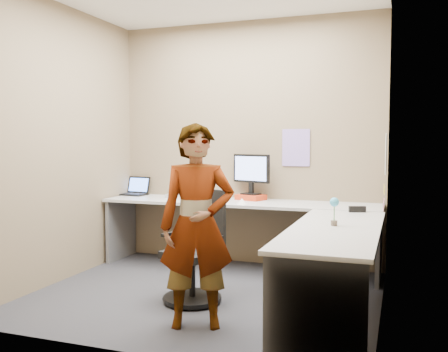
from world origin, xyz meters
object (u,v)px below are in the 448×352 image
at_px(monitor, 251,171).
at_px(office_chair, 197,257).
at_px(person, 197,226).
at_px(desk, 264,225).

distance_m(monitor, office_chair, 1.49).
xyz_separation_m(office_chair, person, (0.23, -0.54, 0.37)).
bearing_deg(desk, monitor, 114.43).
relative_size(desk, office_chair, 3.18).
relative_size(office_chair, person, 0.62).
height_order(desk, monitor, monitor).
distance_m(desk, office_chair, 0.74).
bearing_deg(desk, office_chair, -128.41).
xyz_separation_m(desk, monitor, (-0.35, 0.77, 0.46)).
xyz_separation_m(desk, office_chair, (-0.44, -0.56, -0.20)).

